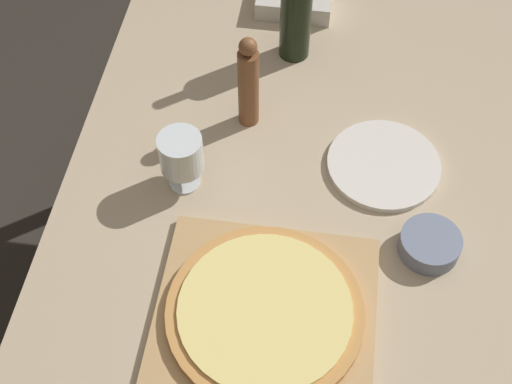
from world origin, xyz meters
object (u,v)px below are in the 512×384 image
object	(u,v)px
pepper_mill	(248,84)
wine_glass	(181,154)
wine_bottle	(296,7)
small_bowl	(430,244)
pizza	(265,312)

from	to	relation	value
pepper_mill	wine_glass	size ratio (longest dim) A/B	1.71
wine_bottle	small_bowl	bearing A→B (deg)	-57.96
pepper_mill	wine_glass	xyz separation A→B (m)	(-0.11, -0.19, -0.02)
small_bowl	wine_bottle	bearing A→B (deg)	122.04
pizza	wine_bottle	bearing A→B (deg)	92.12
pizza	small_bowl	size ratio (longest dim) A/B	3.03
wine_bottle	wine_glass	xyz separation A→B (m)	(-0.18, -0.42, -0.05)
pizza	pepper_mill	distance (m)	0.49
wine_glass	small_bowl	xyz separation A→B (m)	(0.50, -0.09, -0.07)
wine_bottle	wine_glass	distance (m)	0.46
pizza	wine_glass	size ratio (longest dim) A/B	2.61
small_bowl	pizza	bearing A→B (deg)	-147.02
pepper_mill	wine_glass	world-z (taller)	pepper_mill
wine_bottle	small_bowl	xyz separation A→B (m)	(0.32, -0.51, -0.12)
pizza	pepper_mill	world-z (taller)	pepper_mill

